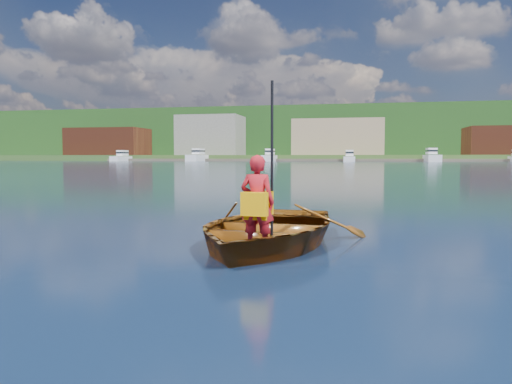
# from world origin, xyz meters

# --- Properties ---
(ground) EXTENTS (600.00, 600.00, 0.00)m
(ground) POSITION_xyz_m (0.00, 0.00, 0.00)
(ground) COLOR #102249
(ground) RESTS_ON ground
(rowboat) EXTENTS (3.10, 4.05, 0.78)m
(rowboat) POSITION_xyz_m (0.38, -0.52, 0.24)
(rowboat) COLOR brown
(rowboat) RESTS_ON ground
(child_paddler) EXTENTS (0.47, 0.37, 2.16)m
(child_paddler) POSITION_xyz_m (0.43, -1.44, 0.71)
(child_paddler) COLOR red
(child_paddler) RESTS_ON ground
(shoreline) EXTENTS (400.00, 140.00, 22.00)m
(shoreline) POSITION_xyz_m (0.00, 236.61, 10.32)
(shoreline) COLOR #395722
(shoreline) RESTS_ON ground
(dock) EXTENTS (160.03, 5.80, 0.80)m
(dock) POSITION_xyz_m (-0.03, 148.00, 0.40)
(dock) COLOR brown
(dock) RESTS_ON ground
(waterfront_buildings) EXTENTS (202.00, 16.00, 14.00)m
(waterfront_buildings) POSITION_xyz_m (-7.74, 165.00, 7.74)
(waterfront_buildings) COLOR brown
(waterfront_buildings) RESTS_ON ground
(marina_yachts) EXTENTS (146.84, 12.93, 4.27)m
(marina_yachts) POSITION_xyz_m (-3.66, 143.32, 1.36)
(marina_yachts) COLOR white
(marina_yachts) RESTS_ON ground
(hillside_trees) EXTENTS (304.01, 86.99, 27.40)m
(hillside_trees) POSITION_xyz_m (-30.02, 243.14, 18.94)
(hillside_trees) COLOR #382314
(hillside_trees) RESTS_ON ground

